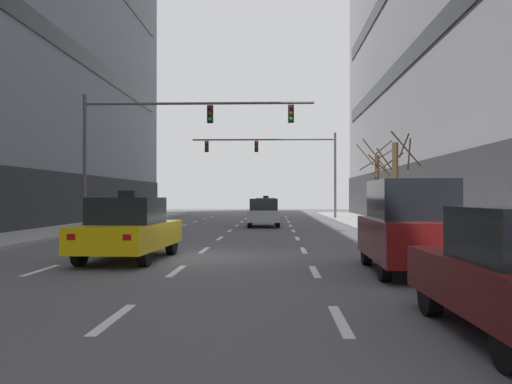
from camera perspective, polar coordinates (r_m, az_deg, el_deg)
ground_plane at (r=16.01m, az=-6.35°, el=-6.74°), size 120.00×120.00×0.00m
sidewalk_right at (r=16.89m, az=22.48°, el=-6.14°), size 3.44×80.00×0.14m
lane_stripe_l1_s3 at (r=14.01m, az=-21.53°, el=-7.60°), size 0.16×2.00×0.01m
lane_stripe_l1_s4 at (r=18.67m, az=-15.35°, el=-5.82°), size 0.16×2.00×0.01m
lane_stripe_l1_s5 at (r=23.48m, az=-11.69°, el=-4.72°), size 0.16×2.00×0.01m
lane_stripe_l1_s6 at (r=28.35m, az=-9.29°, el=-3.99°), size 0.16×2.00×0.01m
lane_stripe_l1_s7 at (r=33.26m, az=-7.60°, el=-3.47°), size 0.16×2.00×0.01m
lane_stripe_l1_s8 at (r=38.19m, az=-6.34°, el=-3.09°), size 0.16×2.00×0.01m
lane_stripe_l1_s9 at (r=43.14m, az=-5.37°, el=-2.79°), size 0.16×2.00×0.01m
lane_stripe_l1_s10 at (r=48.10m, az=-4.61°, el=-2.55°), size 0.16×2.00×0.01m
lane_stripe_l2_s2 at (r=8.27m, az=-14.66°, el=-12.64°), size 0.16×2.00×0.01m
lane_stripe_l2_s3 at (r=13.07m, az=-8.29°, el=-8.14°), size 0.16×2.00×0.01m
lane_stripe_l2_s4 at (r=17.98m, az=-5.42°, el=-6.04°), size 0.16×2.00×0.01m
lane_stripe_l2_s5 at (r=22.93m, az=-3.80°, el=-4.84°), size 0.16×2.00×0.01m
lane_stripe_l2_s6 at (r=27.90m, az=-2.75°, el=-4.06°), size 0.16×2.00×0.01m
lane_stripe_l2_s7 at (r=32.87m, az=-2.02°, el=-3.51°), size 0.16×2.00×0.01m
lane_stripe_l2_s8 at (r=37.86m, az=-1.49°, el=-3.11°), size 0.16×2.00×0.01m
lane_stripe_l2_s9 at (r=42.84m, az=-1.08°, el=-2.80°), size 0.16×2.00×0.01m
lane_stripe_l2_s10 at (r=47.83m, az=-0.75°, el=-2.56°), size 0.16×2.00×0.01m
lane_stripe_l3_s2 at (r=7.99m, az=8.78°, el=-13.09°), size 0.16×2.00×0.01m
lane_stripe_l3_s3 at (r=12.90m, az=6.14°, el=-8.25°), size 0.16×2.00×0.01m
lane_stripe_l3_s4 at (r=17.85m, az=4.98°, el=-6.08°), size 0.16×2.00×0.01m
lane_stripe_l3_s5 at (r=22.83m, az=4.33°, el=-4.85°), size 0.16×2.00×0.01m
lane_stripe_l3_s6 at (r=27.82m, az=3.91°, el=-4.07°), size 0.16×2.00×0.01m
lane_stripe_l3_s7 at (r=32.80m, az=3.63°, el=-3.52°), size 0.16×2.00×0.01m
lane_stripe_l3_s8 at (r=37.80m, az=3.41°, el=-3.12°), size 0.16×2.00×0.01m
lane_stripe_l3_s9 at (r=42.79m, az=3.25°, el=-2.81°), size 0.16×2.00×0.01m
lane_stripe_l3_s10 at (r=47.79m, az=3.12°, el=-2.56°), size 0.16×2.00×0.01m
taxi_driving_0 at (r=15.43m, az=-13.11°, el=-3.80°), size 2.14×4.68×1.91m
car_driving_1 at (r=31.62m, az=0.80°, el=-2.19°), size 1.92×4.38×1.63m
taxi_driving_2 at (r=44.34m, az=1.04°, el=-1.69°), size 1.84×4.35×1.80m
car_parked_1 at (r=13.07m, az=15.76°, el=-3.48°), size 1.95×4.44×2.13m
traffic_signal_0 at (r=26.67m, az=-9.40°, el=6.33°), size 11.12×0.35×6.52m
traffic_signal_1 at (r=41.73m, az=2.93°, el=3.76°), size 10.97×0.35×6.47m
street_tree_0 at (r=25.92m, az=14.37°, el=0.92°), size 2.06×2.08×4.51m
street_tree_1 at (r=30.28m, az=12.50°, el=0.71°), size 2.13×2.09×4.73m
pedestrian_0 at (r=20.86m, az=17.88°, el=-2.08°), size 0.49×0.33×1.74m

